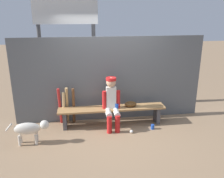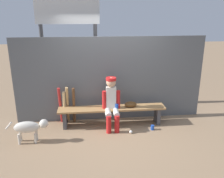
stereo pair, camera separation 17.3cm
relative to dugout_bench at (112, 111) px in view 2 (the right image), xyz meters
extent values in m
plane|color=#937556|center=(0.00, 0.00, -0.34)|extent=(30.00, 30.00, 0.00)
cube|color=#595E63|center=(0.00, 0.37, 0.66)|extent=(4.49, 0.03, 2.01)
cube|color=#AD7F4C|center=(0.00, 0.00, 0.07)|extent=(2.47, 0.36, 0.04)
cube|color=#4C4C51|center=(-1.09, 0.00, -0.14)|extent=(0.08, 0.29, 0.40)
cube|color=#4C4C51|center=(1.09, 0.00, -0.14)|extent=(0.08, 0.29, 0.40)
cube|color=silver|center=(-0.02, 0.00, 0.34)|extent=(0.22, 0.13, 0.50)
sphere|color=tan|center=(-0.02, 0.00, 0.70)|extent=(0.22, 0.22, 0.22)
cylinder|color=red|center=(-0.02, 0.00, 0.78)|extent=(0.23, 0.23, 0.06)
cylinder|color=silver|center=(-0.11, -0.19, 0.05)|extent=(0.13, 0.38, 0.13)
cylinder|color=red|center=(-0.11, -0.38, -0.14)|extent=(0.11, 0.11, 0.40)
cylinder|color=red|center=(-0.18, -0.02, 0.29)|extent=(0.09, 0.09, 0.43)
cylinder|color=silver|center=(0.07, -0.19, 0.05)|extent=(0.13, 0.38, 0.13)
cylinder|color=red|center=(0.07, -0.38, -0.14)|extent=(0.11, 0.11, 0.40)
cylinder|color=red|center=(0.14, -0.02, 0.29)|extent=(0.09, 0.09, 0.43)
ellipsoid|color=#593819|center=(0.43, 0.00, 0.15)|extent=(0.28, 0.20, 0.12)
cylinder|color=brown|center=(-0.88, 0.20, 0.11)|extent=(0.08, 0.20, 0.90)
cylinder|color=tan|center=(-1.03, 0.24, 0.12)|extent=(0.08, 0.26, 0.92)
cylinder|color=tan|center=(-1.10, 0.19, 0.06)|extent=(0.10, 0.17, 0.81)
cylinder|color=#B22323|center=(-1.19, 0.22, 0.11)|extent=(0.09, 0.22, 0.90)
sphere|color=white|center=(0.37, -0.46, -0.31)|extent=(0.07, 0.07, 0.07)
cylinder|color=#1E47AD|center=(0.88, -0.35, -0.29)|extent=(0.08, 0.08, 0.11)
cylinder|color=#1E47AD|center=(0.10, -0.06, 0.15)|extent=(0.08, 0.08, 0.11)
cylinder|color=#3F3F42|center=(-1.69, 1.39, 0.77)|extent=(0.10, 0.10, 2.23)
cylinder|color=#3F3F42|center=(-0.30, 1.39, 0.77)|extent=(0.10, 0.10, 2.23)
cube|color=white|center=(-1.00, 1.39, 2.26)|extent=(1.64, 0.08, 0.74)
ellipsoid|color=beige|center=(-1.79, -0.60, 0.00)|extent=(0.52, 0.20, 0.24)
sphere|color=beige|center=(-1.45, -0.60, 0.06)|extent=(0.18, 0.18, 0.18)
cylinder|color=beige|center=(-2.13, -0.60, 0.05)|extent=(0.15, 0.04, 0.16)
cylinder|color=beige|center=(-1.63, -0.54, -0.23)|extent=(0.05, 0.05, 0.22)
cylinder|color=beige|center=(-1.63, -0.66, -0.23)|extent=(0.05, 0.05, 0.22)
cylinder|color=beige|center=(-1.95, -0.54, -0.23)|extent=(0.05, 0.05, 0.22)
cylinder|color=beige|center=(-1.95, -0.66, -0.23)|extent=(0.05, 0.05, 0.22)
camera|label=1|loc=(-0.71, -5.03, 2.22)|focal=38.19mm
camera|label=2|loc=(-0.54, -5.05, 2.22)|focal=38.19mm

